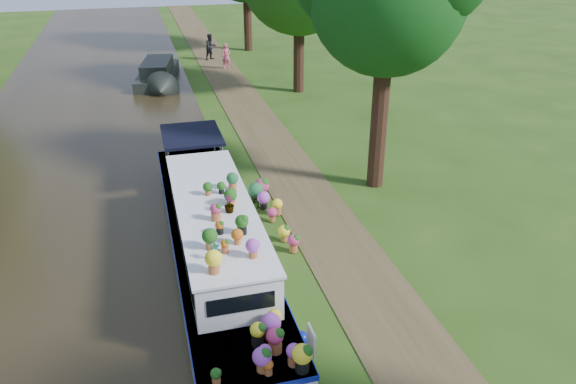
{
  "coord_description": "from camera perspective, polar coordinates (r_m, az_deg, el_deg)",
  "views": [
    {
      "loc": [
        -3.72,
        -13.3,
        8.33
      ],
      "look_at": [
        0.04,
        0.63,
        1.3
      ],
      "focal_mm": 35.0,
      "sensor_mm": 36.0,
      "label": 1
    }
  ],
  "objects": [
    {
      "name": "plant_boat",
      "position": [
        14.67,
        -7.25,
        -4.9
      ],
      "size": [
        2.29,
        13.52,
        2.3
      ],
      "color": "white",
      "rests_on": "canal_water"
    },
    {
      "name": "ground",
      "position": [
        16.13,
        0.46,
        -5.12
      ],
      "size": [
        100.0,
        100.0,
        0.0
      ],
      "primitive_type": "plane",
      "color": "#254511",
      "rests_on": "ground"
    },
    {
      "name": "verge_plant",
      "position": [
        17.95,
        -3.26,
        -0.88
      ],
      "size": [
        0.45,
        0.4,
        0.47
      ],
      "primitive_type": "imported",
      "rotation": [
        0.0,
        0.0,
        -0.08
      ],
      "color": "#2F5A1B",
      "rests_on": "ground"
    },
    {
      "name": "pedestrian_pink",
      "position": [
        35.47,
        -6.3,
        13.56
      ],
      "size": [
        0.61,
        0.45,
        1.51
      ],
      "primitive_type": "imported",
      "rotation": [
        0.0,
        0.0,
        0.18
      ],
      "color": "pink",
      "rests_on": "towpath"
    },
    {
      "name": "second_boat",
      "position": [
        33.0,
        -13.1,
        11.62
      ],
      "size": [
        2.88,
        6.74,
        1.25
      ],
      "rotation": [
        0.0,
        0.0,
        -0.19
      ],
      "color": "black",
      "rests_on": "canal_water"
    },
    {
      "name": "towpath",
      "position": [
        16.44,
        4.5,
        -4.5
      ],
      "size": [
        2.2,
        100.0,
        0.03
      ],
      "primitive_type": "cube",
      "color": "#483B21",
      "rests_on": "ground"
    },
    {
      "name": "canal_water",
      "position": [
        15.85,
        -21.14,
        -7.67
      ],
      "size": [
        10.0,
        100.0,
        0.02
      ],
      "primitive_type": "cube",
      "color": "black",
      "rests_on": "ground"
    },
    {
      "name": "pedestrian_dark",
      "position": [
        37.96,
        -7.86,
        14.4
      ],
      "size": [
        1.01,
        0.94,
        1.65
      ],
      "primitive_type": "imported",
      "rotation": [
        0.0,
        0.0,
        0.52
      ],
      "color": "black",
      "rests_on": "towpath"
    }
  ]
}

